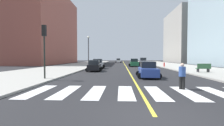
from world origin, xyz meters
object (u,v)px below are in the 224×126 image
at_px(car_silver_nearest, 98,64).
at_px(traffic_light_far_corner, 44,41).
at_px(fire_hydrant, 164,64).
at_px(car_white_third, 118,61).
at_px(street_lamp, 88,48).
at_px(car_gray_second, 143,61).
at_px(park_bench, 203,68).
at_px(car_green_sixth, 134,63).
at_px(car_blue_fourth, 148,70).
at_px(pedestrian_crossing, 182,75).
at_px(car_black_fifth, 94,66).

relative_size(car_silver_nearest, traffic_light_far_corner, 0.85).
bearing_deg(traffic_light_far_corner, fire_hydrant, 51.59).
height_order(car_white_third, street_lamp, street_lamp).
relative_size(car_gray_second, park_bench, 2.48).
bearing_deg(car_gray_second, park_bench, 101.02).
bearing_deg(traffic_light_far_corner, car_green_sixth, 66.15).
relative_size(car_blue_fourth, pedestrian_crossing, 2.20).
height_order(car_gray_second, street_lamp, street_lamp).
xyz_separation_m(car_silver_nearest, car_white_third, (3.34, 34.22, -0.06)).
height_order(car_white_third, car_green_sixth, car_green_sixth).
xyz_separation_m(car_black_fifth, pedestrian_crossing, (7.91, -13.45, 0.16)).
distance_m(car_silver_nearest, car_blue_fourth, 15.05).
height_order(car_black_fifth, car_green_sixth, car_green_sixth).
relative_size(car_black_fifth, car_green_sixth, 0.94).
height_order(car_green_sixth, traffic_light_far_corner, traffic_light_far_corner).
xyz_separation_m(car_black_fifth, traffic_light_far_corner, (-3.02, -9.62, 2.78)).
relative_size(car_silver_nearest, street_lamp, 0.64).
bearing_deg(car_green_sixth, traffic_light_far_corner, 67.10).
relative_size(car_white_third, car_black_fifth, 0.98).
distance_m(pedestrian_crossing, fire_hydrant, 24.77).
bearing_deg(car_white_third, car_green_sixth, -82.50).
height_order(park_bench, pedestrian_crossing, pedestrian_crossing).
xyz_separation_m(car_blue_fourth, car_black_fifth, (-6.72, 7.34, 0.01)).
height_order(car_white_third, fire_hydrant, car_white_third).
xyz_separation_m(car_silver_nearest, car_black_fifth, (0.29, -5.99, -0.06)).
bearing_deg(car_silver_nearest, fire_hydrant, 16.85).
bearing_deg(park_bench, car_silver_nearest, 57.61).
bearing_deg(fire_hydrant, street_lamp, -176.46).
distance_m(car_silver_nearest, car_gray_second, 21.70).
relative_size(pedestrian_crossing, street_lamp, 0.27).
distance_m(car_white_third, car_black_fifth, 40.33).
distance_m(car_blue_fourth, pedestrian_crossing, 6.23).
bearing_deg(traffic_light_far_corner, car_blue_fourth, 13.17).
relative_size(car_white_third, car_green_sixth, 0.92).
xyz_separation_m(park_bench, street_lamp, (-17.60, 12.05, 3.30)).
distance_m(fire_hydrant, street_lamp, 16.35).
bearing_deg(park_bench, car_green_sixth, 23.22).
height_order(car_blue_fourth, car_green_sixth, car_green_sixth).
bearing_deg(street_lamp, pedestrian_crossing, -65.19).
distance_m(car_gray_second, traffic_light_far_corner, 37.07).
xyz_separation_m(car_gray_second, pedestrian_crossing, (-2.70, -38.20, 0.01)).
xyz_separation_m(car_green_sixth, park_bench, (7.77, -15.33, -0.15)).
distance_m(car_white_third, street_lamp, 31.16).
bearing_deg(traffic_light_far_corner, park_bench, 22.43).
bearing_deg(street_lamp, car_green_sixth, 18.48).
xyz_separation_m(car_gray_second, car_green_sixth, (-3.61, -11.69, -0.09)).
xyz_separation_m(traffic_light_far_corner, street_lamp, (0.20, 19.40, 0.43)).
bearing_deg(fire_hydrant, car_white_third, 108.91).
xyz_separation_m(car_black_fifth, street_lamp, (-2.83, 9.78, 3.21)).
distance_m(car_black_fifth, fire_hydrant, 16.98).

